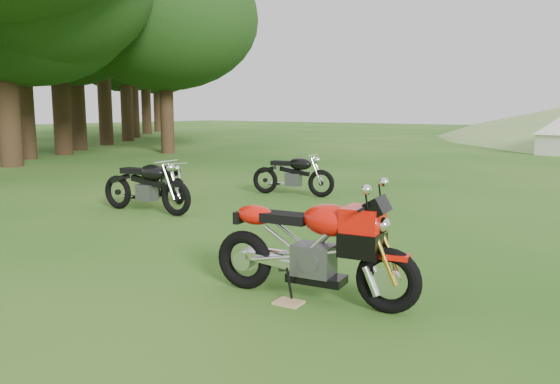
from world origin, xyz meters
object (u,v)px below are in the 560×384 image
Objects in this scene: vintage_moto_a at (146,184)px; vintage_moto_c at (293,173)px; vintage_moto_b at (169,180)px; plywood_board at (289,302)px; sport_motorcycle at (312,239)px.

vintage_moto_c is (0.93, 3.20, -0.04)m from vintage_moto_a.
vintage_moto_a is at bearing -119.87° from vintage_moto_c.
vintage_moto_c is (1.64, 2.05, 0.05)m from vintage_moto_b.
plywood_board is 6.49m from vintage_moto_b.
vintage_moto_c is at bearing 73.39° from vintage_moto_b.
sport_motorcycle is 1.04× the size of vintage_moto_a.
sport_motorcycle reaches higher than vintage_moto_a.
vintage_moto_a is 3.34m from vintage_moto_c.
vintage_moto_b reaches higher than plywood_board.
plywood_board is 5.33m from vintage_moto_a.
vintage_moto_a is at bearing 155.70° from plywood_board.
sport_motorcycle is at bearing -6.66° from vintage_moto_b.
sport_motorcycle is 6.46m from vintage_moto_b.
sport_motorcycle is at bearing 63.69° from plywood_board.
vintage_moto_b is at bearing 148.95° from plywood_board.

